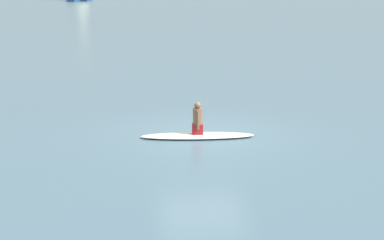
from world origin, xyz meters
TOP-DOWN VIEW (x-y plane):
  - ground_plane at (0.00, 0.00)m, footprint 400.00×400.00m
  - surfboard at (-0.12, 0.18)m, footprint 1.05×3.26m
  - person_paddler at (-0.12, 0.18)m, footprint 0.40×0.33m

SIDE VIEW (x-z plane):
  - ground_plane at x=0.00m, z-range 0.00..0.00m
  - surfboard at x=-0.12m, z-range 0.00..0.12m
  - person_paddler at x=-0.12m, z-range 0.07..0.99m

